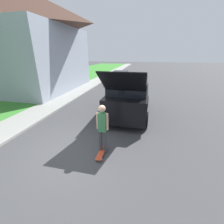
{
  "coord_description": "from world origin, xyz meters",
  "views": [
    {
      "loc": [
        2.42,
        -4.03,
        3.26
      ],
      "look_at": [
        1.08,
        1.8,
        0.9
      ],
      "focal_mm": 24.0,
      "sensor_mm": 36.0,
      "label": 1
    }
  ],
  "objects_px": {
    "suv_parked": "(129,96)",
    "skateboarder": "(102,127)",
    "car_down_street": "(120,77)",
    "skateboard": "(101,153)"
  },
  "relations": [
    {
      "from": "car_down_street",
      "to": "skateboarder",
      "type": "bearing_deg",
      "value": -82.31
    },
    {
      "from": "skateboarder",
      "to": "car_down_street",
      "type": "bearing_deg",
      "value": 97.69
    },
    {
      "from": "suv_parked",
      "to": "skateboarder",
      "type": "distance_m",
      "value": 3.65
    },
    {
      "from": "skateboarder",
      "to": "skateboard",
      "type": "relative_size",
      "value": 2.17
    },
    {
      "from": "car_down_street",
      "to": "skateboarder",
      "type": "relative_size",
      "value": 2.52
    },
    {
      "from": "suv_parked",
      "to": "car_down_street",
      "type": "bearing_deg",
      "value": 103.2
    },
    {
      "from": "car_down_street",
      "to": "skateboard",
      "type": "xyz_separation_m",
      "value": [
        1.74,
        -13.19,
        -0.58
      ]
    },
    {
      "from": "skateboarder",
      "to": "skateboard",
      "type": "xyz_separation_m",
      "value": [
        -0.01,
        -0.18,
        -0.9
      ]
    },
    {
      "from": "suv_parked",
      "to": "skateboarder",
      "type": "xyz_separation_m",
      "value": [
        -0.45,
        -3.62,
        -0.14
      ]
    },
    {
      "from": "car_down_street",
      "to": "skateboarder",
      "type": "xyz_separation_m",
      "value": [
        1.76,
        -13.01,
        0.31
      ]
    }
  ]
}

